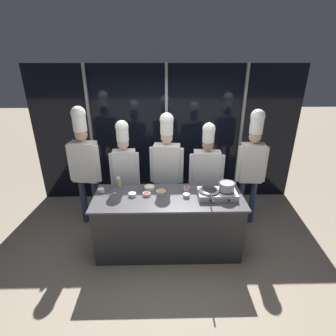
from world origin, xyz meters
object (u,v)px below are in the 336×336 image
(chef_head, at_px, (84,159))
(chef_line, at_px, (167,162))
(prep_bowl_garlic, at_px, (132,194))
(prep_bowl_chili_flakes, at_px, (187,188))
(chef_apprentice, at_px, (252,159))
(portable_stove, at_px, (217,194))
(prep_bowl_bell_pepper, at_px, (147,194))
(prep_bowl_onion, at_px, (186,195))
(frying_pan, at_px, (209,190))
(prep_bowl_carrots, at_px, (161,192))
(serving_spoon_slotted, at_px, (112,194))
(squeeze_bottle_oil, at_px, (119,181))
(stock_pot, at_px, (227,186))
(prep_bowl_noodles, at_px, (149,188))
(chef_pastry, at_px, (206,169))
(prep_bowl_bean_sprouts, at_px, (101,190))
(chef_sous, at_px, (125,166))

(chef_head, xyz_separation_m, chef_line, (1.37, -0.01, -0.07))
(prep_bowl_garlic, bearing_deg, prep_bowl_chili_flakes, 11.97)
(prep_bowl_chili_flakes, distance_m, chef_apprentice, 1.26)
(portable_stove, height_order, prep_bowl_bell_pepper, portable_stove)
(prep_bowl_garlic, distance_m, prep_bowl_onion, 0.79)
(frying_pan, xyz_separation_m, prep_bowl_carrots, (-0.69, 0.14, -0.10))
(serving_spoon_slotted, bearing_deg, prep_bowl_chili_flakes, 5.55)
(portable_stove, height_order, chef_head, chef_head)
(chef_apprentice, bearing_deg, chef_line, 2.14)
(squeeze_bottle_oil, bearing_deg, prep_bowl_onion, -19.58)
(portable_stove, xyz_separation_m, prep_bowl_chili_flakes, (-0.42, 0.23, -0.02))
(frying_pan, xyz_separation_m, prep_bowl_chili_flakes, (-0.30, 0.24, -0.09))
(chef_head, bearing_deg, chef_apprentice, -172.58)
(stock_pot, height_order, prep_bowl_onion, stock_pot)
(prep_bowl_noodles, height_order, prep_bowl_garlic, prep_bowl_noodles)
(prep_bowl_carrots, distance_m, chef_line, 0.67)
(chef_apprentice, bearing_deg, frying_pan, 44.73)
(prep_bowl_carrots, xyz_separation_m, serving_spoon_slotted, (-0.73, -0.01, -0.02))
(portable_stove, distance_m, chef_pastry, 0.69)
(squeeze_bottle_oil, relative_size, prep_bowl_noodles, 1.14)
(portable_stove, distance_m, stock_pot, 0.18)
(chef_apprentice, bearing_deg, squeeze_bottle_oil, 12.49)
(prep_bowl_garlic, height_order, prep_bowl_onion, prep_bowl_onion)
(prep_bowl_carrots, bearing_deg, chef_line, 81.17)
(stock_pot, height_order, chef_pastry, chef_pastry)
(squeeze_bottle_oil, relative_size, prep_bowl_onion, 1.84)
(portable_stove, xyz_separation_m, prep_bowl_bean_sprouts, (-1.73, 0.20, -0.02))
(prep_bowl_chili_flakes, relative_size, prep_bowl_onion, 0.94)
(prep_bowl_carrots, relative_size, chef_line, 0.07)
(chef_head, distance_m, chef_line, 1.38)
(portable_stove, distance_m, chef_apprentice, 1.03)
(prep_bowl_bean_sprouts, height_order, prep_bowl_chili_flakes, prep_bowl_chili_flakes)
(squeeze_bottle_oil, xyz_separation_m, chef_line, (0.77, 0.37, 0.16))
(squeeze_bottle_oil, bearing_deg, frying_pan, -15.89)
(frying_pan, height_order, chef_head, chef_head)
(frying_pan, xyz_separation_m, chef_sous, (-1.30, 0.71, 0.09))
(stock_pot, relative_size, prep_bowl_bean_sprouts, 2.51)
(chef_apprentice, bearing_deg, chef_pastry, 5.77)
(prep_bowl_bean_sprouts, height_order, prep_bowl_garlic, prep_bowl_bean_sprouts)
(chef_sous, height_order, chef_pastry, chef_sous)
(prep_bowl_noodles, distance_m, serving_spoon_slotted, 0.56)
(squeeze_bottle_oil, bearing_deg, chef_head, 148.13)
(serving_spoon_slotted, bearing_deg, chef_line, 37.57)
(prep_bowl_carrots, bearing_deg, squeeze_bottle_oil, 159.34)
(stock_pot, distance_m, prep_bowl_noodles, 1.16)
(portable_stove, height_order, chef_sous, chef_sous)
(prep_bowl_noodles, bearing_deg, chef_head, 155.27)
(frying_pan, distance_m, chef_sous, 1.48)
(portable_stove, distance_m, squeeze_bottle_oil, 1.54)
(prep_bowl_noodles, relative_size, chef_pastry, 0.09)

